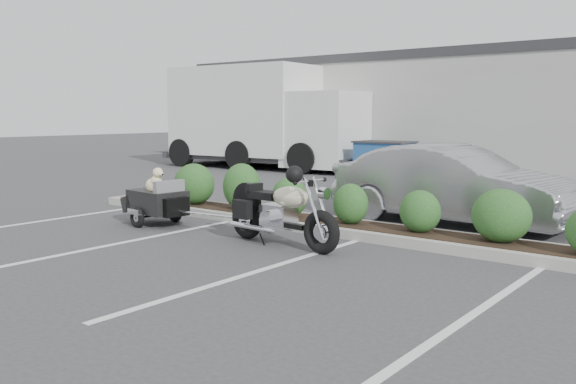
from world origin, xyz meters
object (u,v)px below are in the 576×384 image
Objects in this scene: motorcycle at (281,213)px; delivery_truck at (265,119)px; pet_trailer at (157,200)px; sedan at (452,185)px; dumpster at (384,159)px.

delivery_truck is (-8.74, 9.98, 1.25)m from motorcycle.
sedan is (4.01, 3.24, 0.27)m from pet_trailer.
pet_trailer is 0.41× the size of sedan.
motorcycle is at bearing 5.42° from pet_trailer.
motorcycle is at bearing -52.78° from delivery_truck.
dumpster is (-4.87, 6.34, -0.13)m from sedan.
sedan reaches higher than motorcycle.
delivery_truck reaches higher than sedan.
motorcycle reaches higher than pet_trailer.
dumpster reaches higher than pet_trailer.
pet_trailer is at bearing -84.73° from dumpster.
dumpster is 5.25m from delivery_truck.
motorcycle is 10.27m from dumpster.
motorcycle is 0.51× the size of sedan.
dumpster is at bearing -8.19° from delivery_truck.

